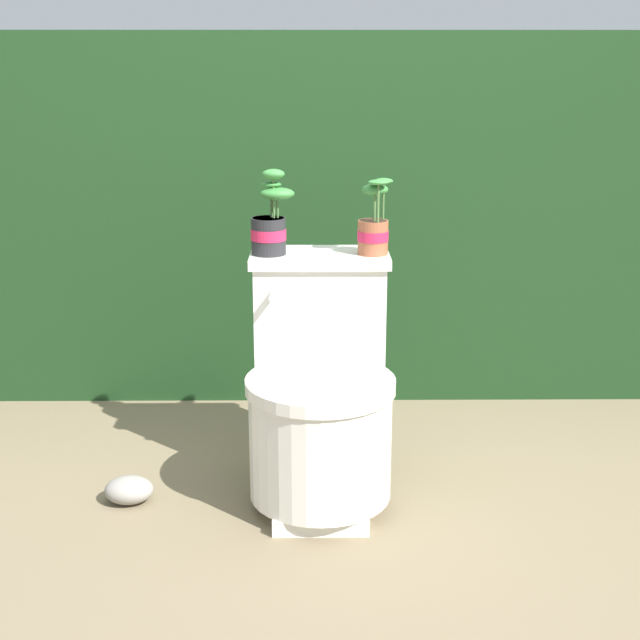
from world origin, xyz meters
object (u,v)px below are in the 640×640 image
(toilet, at_px, (320,398))
(potted_plant_midleft, at_px, (374,228))
(potted_plant_left, at_px, (270,226))
(garden_stone, at_px, (129,490))

(toilet, bearing_deg, potted_plant_midleft, 42.77)
(toilet, relative_size, potted_plant_left, 2.83)
(garden_stone, bearing_deg, potted_plant_midleft, 14.66)
(toilet, xyz_separation_m, garden_stone, (-0.56, -0.04, -0.27))
(toilet, relative_size, potted_plant_midleft, 3.15)
(toilet, bearing_deg, garden_stone, -175.65)
(garden_stone, bearing_deg, potted_plant_left, 24.75)
(potted_plant_left, bearing_deg, toilet, -45.88)
(potted_plant_left, xyz_separation_m, potted_plant_midleft, (0.30, -0.00, -0.01))
(toilet, height_order, potted_plant_midleft, potted_plant_midleft)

